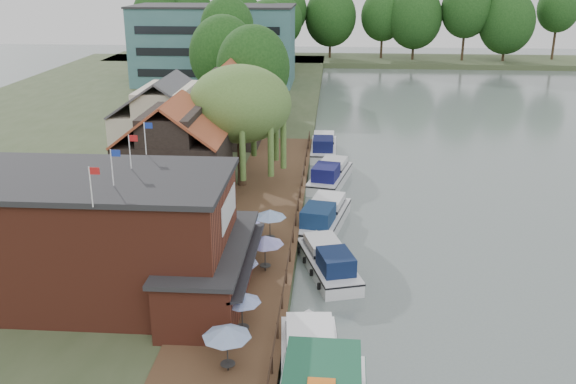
{
  "coord_description": "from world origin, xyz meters",
  "views": [
    {
      "loc": [
        -2.71,
        -33.15,
        18.98
      ],
      "look_at": [
        -6.0,
        12.0,
        3.0
      ],
      "focal_mm": 40.0,
      "sensor_mm": 36.0,
      "label": 1
    }
  ],
  "objects_px": {
    "willow": "(241,127)",
    "umbrella_4": "(247,235)",
    "hotel_block": "(215,45)",
    "umbrella_2": "(240,274)",
    "cottage_c": "(227,104)",
    "pub": "(128,238)",
    "cruiser_2": "(323,213)",
    "cruiser_0": "(311,362)",
    "cruiser_4": "(323,144)",
    "umbrella_5": "(270,226)",
    "cruiser_1": "(328,258)",
    "cottage_b": "(168,123)",
    "umbrella_0": "(227,349)",
    "umbrella_3": "(265,253)",
    "cruiser_3": "(330,172)",
    "cottage_a": "(174,153)",
    "umbrella_1": "(242,313)"
  },
  "relations": [
    {
      "from": "hotel_block",
      "to": "umbrella_4",
      "type": "xyz_separation_m",
      "value": [
        13.8,
        -64.74,
        -4.86
      ]
    },
    {
      "from": "cottage_c",
      "to": "willow",
      "type": "relative_size",
      "value": 0.82
    },
    {
      "from": "cottage_b",
      "to": "cruiser_2",
      "type": "bearing_deg",
      "value": -38.08
    },
    {
      "from": "pub",
      "to": "umbrella_0",
      "type": "height_order",
      "value": "pub"
    },
    {
      "from": "cottage_c",
      "to": "umbrella_0",
      "type": "bearing_deg",
      "value": -80.79
    },
    {
      "from": "umbrella_3",
      "to": "cruiser_1",
      "type": "bearing_deg",
      "value": 30.24
    },
    {
      "from": "umbrella_5",
      "to": "cruiser_2",
      "type": "distance_m",
      "value": 6.63
    },
    {
      "from": "hotel_block",
      "to": "cottage_a",
      "type": "xyz_separation_m",
      "value": [
        7.0,
        -56.0,
        -1.9
      ]
    },
    {
      "from": "pub",
      "to": "cruiser_4",
      "type": "xyz_separation_m",
      "value": [
        10.27,
        33.74,
        -3.51
      ]
    },
    {
      "from": "umbrella_1",
      "to": "cruiser_0",
      "type": "height_order",
      "value": "umbrella_1"
    },
    {
      "from": "hotel_block",
      "to": "umbrella_2",
      "type": "bearing_deg",
      "value": -78.64
    },
    {
      "from": "hotel_block",
      "to": "cottage_c",
      "type": "distance_m",
      "value": 37.9
    },
    {
      "from": "cottage_c",
      "to": "cruiser_4",
      "type": "relative_size",
      "value": 0.9
    },
    {
      "from": "cottage_c",
      "to": "pub",
      "type": "bearing_deg",
      "value": -90.0
    },
    {
      "from": "hotel_block",
      "to": "willow",
      "type": "distance_m",
      "value": 52.29
    },
    {
      "from": "umbrella_4",
      "to": "cruiser_1",
      "type": "bearing_deg",
      "value": -4.39
    },
    {
      "from": "hotel_block",
      "to": "cruiser_1",
      "type": "relative_size",
      "value": 2.85
    },
    {
      "from": "cottage_b",
      "to": "umbrella_0",
      "type": "height_order",
      "value": "cottage_b"
    },
    {
      "from": "cottage_b",
      "to": "willow",
      "type": "bearing_deg",
      "value": -33.69
    },
    {
      "from": "umbrella_1",
      "to": "umbrella_3",
      "type": "height_order",
      "value": "same"
    },
    {
      "from": "hotel_block",
      "to": "umbrella_2",
      "type": "xyz_separation_m",
      "value": [
        14.12,
        -70.26,
        -4.86
      ]
    },
    {
      "from": "hotel_block",
      "to": "cruiser_4",
      "type": "bearing_deg",
      "value": -63.88
    },
    {
      "from": "hotel_block",
      "to": "cruiser_2",
      "type": "bearing_deg",
      "value": -72.0
    },
    {
      "from": "cottage_a",
      "to": "hotel_block",
      "type": "bearing_deg",
      "value": 97.13
    },
    {
      "from": "umbrella_4",
      "to": "cruiser_4",
      "type": "distance_m",
      "value": 27.86
    },
    {
      "from": "cottage_c",
      "to": "cruiser_1",
      "type": "relative_size",
      "value": 0.95
    },
    {
      "from": "willow",
      "to": "cruiser_0",
      "type": "distance_m",
      "value": 27.49
    },
    {
      "from": "umbrella_0",
      "to": "cruiser_0",
      "type": "bearing_deg",
      "value": 11.65
    },
    {
      "from": "cruiser_3",
      "to": "umbrella_4",
      "type": "bearing_deg",
      "value": -94.66
    },
    {
      "from": "cottage_b",
      "to": "umbrella_3",
      "type": "distance_m",
      "value": 24.39
    },
    {
      "from": "umbrella_4",
      "to": "willow",
      "type": "bearing_deg",
      "value": 99.51
    },
    {
      "from": "pub",
      "to": "cruiser_3",
      "type": "relative_size",
      "value": 2.12
    },
    {
      "from": "umbrella_4",
      "to": "cruiser_3",
      "type": "xyz_separation_m",
      "value": [
        5.26,
        17.79,
        -1.15
      ]
    },
    {
      "from": "umbrella_3",
      "to": "umbrella_5",
      "type": "bearing_deg",
      "value": 91.77
    },
    {
      "from": "cruiser_0",
      "to": "cruiser_1",
      "type": "bearing_deg",
      "value": 82.19
    },
    {
      "from": "willow",
      "to": "cruiser_0",
      "type": "relative_size",
      "value": 1.04
    },
    {
      "from": "cruiser_3",
      "to": "umbrella_5",
      "type": "bearing_deg",
      "value": -91.96
    },
    {
      "from": "cruiser_2",
      "to": "umbrella_5",
      "type": "bearing_deg",
      "value": -111.19
    },
    {
      "from": "hotel_block",
      "to": "umbrella_3",
      "type": "distance_m",
      "value": 69.3
    },
    {
      "from": "willow",
      "to": "cruiser_4",
      "type": "bearing_deg",
      "value": 63.77
    },
    {
      "from": "hotel_block",
      "to": "umbrella_4",
      "type": "distance_m",
      "value": 66.37
    },
    {
      "from": "umbrella_1",
      "to": "umbrella_4",
      "type": "distance_m",
      "value": 9.98
    },
    {
      "from": "willow",
      "to": "umbrella_4",
      "type": "bearing_deg",
      "value": -80.49
    },
    {
      "from": "pub",
      "to": "cruiser_2",
      "type": "distance_m",
      "value": 17.56
    },
    {
      "from": "cottage_c",
      "to": "cruiser_4",
      "type": "xyz_separation_m",
      "value": [
        10.27,
        -0.26,
        -4.11
      ]
    },
    {
      "from": "umbrella_5",
      "to": "cottage_b",
      "type": "bearing_deg",
      "value": 123.23
    },
    {
      "from": "cruiser_1",
      "to": "cruiser_4",
      "type": "height_order",
      "value": "cruiser_4"
    },
    {
      "from": "cruiser_0",
      "to": "pub",
      "type": "bearing_deg",
      "value": 145.2
    },
    {
      "from": "umbrella_0",
      "to": "cruiser_0",
      "type": "distance_m",
      "value": 4.09
    },
    {
      "from": "cottage_c",
      "to": "cruiser_0",
      "type": "xyz_separation_m",
      "value": [
        10.5,
        -40.11,
        -4.03
      ]
    }
  ]
}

